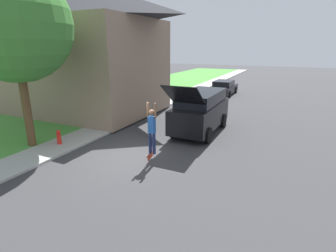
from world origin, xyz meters
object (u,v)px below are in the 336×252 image
(suv_parked, at_px, (201,111))
(fire_hydrant, at_px, (59,137))
(car_down_street, at_px, (224,88))
(lawn_tree_near, at_px, (13,25))
(skateboarder, at_px, (152,128))
(skateboard, at_px, (150,156))

(suv_parked, height_order, fire_hydrant, suv_parked)
(car_down_street, xyz_separation_m, fire_hydrant, (-3.52, -17.07, -0.22))
(lawn_tree_near, bearing_deg, suv_parked, 40.83)
(lawn_tree_near, distance_m, skateboarder, 7.13)
(suv_parked, xyz_separation_m, skateboarder, (-0.40, -4.67, 0.29))
(skateboarder, distance_m, fire_hydrant, 4.99)
(car_down_street, height_order, skateboarder, skateboarder)
(lawn_tree_near, xyz_separation_m, fire_hydrant, (1.07, 0.62, -4.90))
(skateboard, height_order, fire_hydrant, fire_hydrant)
(lawn_tree_near, distance_m, fire_hydrant, 5.06)
(suv_parked, bearing_deg, car_down_street, 98.19)
(lawn_tree_near, bearing_deg, car_down_street, 75.46)
(suv_parked, relative_size, car_down_street, 1.20)
(skateboard, bearing_deg, lawn_tree_near, -171.17)
(skateboarder, height_order, skateboard, skateboarder)
(car_down_street, bearing_deg, suv_parked, -81.81)
(lawn_tree_near, distance_m, car_down_street, 18.87)
(suv_parked, distance_m, skateboarder, 4.69)
(car_down_street, bearing_deg, skateboarder, -85.41)
(skateboarder, distance_m, skateboard, 1.25)
(lawn_tree_near, xyz_separation_m, skateboarder, (5.94, 0.82, -3.85))
(fire_hydrant, bearing_deg, lawn_tree_near, -149.73)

